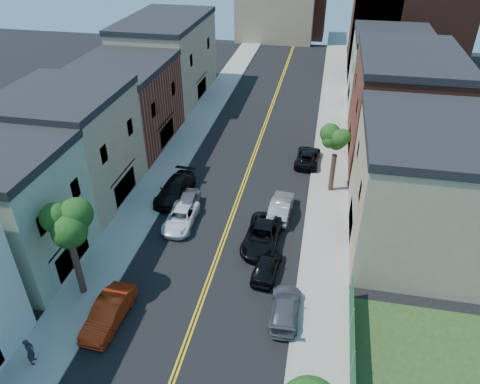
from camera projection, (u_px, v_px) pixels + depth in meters
The scene contains 26 objects.
sidewalk_left at pixel (193, 130), 51.37m from camera, with size 3.20×100.00×0.15m, color gray.
sidewalk_right at pixel (333, 142), 48.80m from camera, with size 3.20×100.00×0.15m, color gray.
curb_left at pixel (208, 131), 51.09m from camera, with size 0.30×100.00×0.15m, color gray.
curb_right at pixel (316, 140), 49.08m from camera, with size 0.30×100.00×0.15m, color gray.
bldg_left_palegrn at pixel (3, 214), 30.32m from camera, with size 9.00×8.00×8.50m, color gray.
bldg_left_tan_near at pixel (70, 150), 37.60m from camera, with size 9.00×10.00×9.00m, color #998466.
bldg_left_brick at pixel (124, 106), 46.94m from camera, with size 9.00×12.00×8.00m, color brown.
bldg_left_tan_far at pixel (167, 61), 58.07m from camera, with size 9.00×16.00×9.50m, color #998466.
bldg_right_tan at pixel (420, 191), 32.22m from camera, with size 9.00×12.00×9.00m, color #998466.
bldg_right_brick at pixel (402, 110), 43.48m from camera, with size 9.00×14.00×10.00m, color brown.
bldg_right_palegrn at pixel (389, 73), 55.42m from camera, with size 9.00×12.00×8.50m, color gray.
church at pixel (401, 22), 65.83m from camera, with size 16.20×14.20×22.60m.
backdrop_left at pixel (276, 6), 82.12m from camera, with size 14.00×8.00×12.00m, color #998466.
backdrop_center at pixel (299, 9), 85.31m from camera, with size 10.00×8.00×10.00m, color brown.
tree_left_mid at pixel (64, 212), 26.42m from camera, with size 5.20×5.20×9.29m.
tree_right_far at pixel (338, 133), 37.48m from camera, with size 4.40×4.40×8.03m.
red_sedan at pixel (109, 313), 27.51m from camera, with size 1.65×4.74×1.56m, color #A9270B.
white_pickup at pixel (181, 218), 36.00m from camera, with size 2.19×4.76×1.32m, color white.
grey_car_left at pixel (187, 205), 37.42m from camera, with size 1.74×4.32×1.47m, color #5A5D62.
black_car_left at pixel (175, 189), 39.28m from camera, with size 2.29×5.63×1.64m, color black.
grey_car_right at pixel (285, 308), 28.01m from camera, with size 1.82×4.47×1.30m, color #4F5055.
black_car_right at pixel (267, 265), 31.22m from camera, with size 1.64×4.08×1.39m, color black.
silver_car_right at pixel (281, 207), 37.10m from camera, with size 1.64×4.71×1.55m, color #9A9CA1.
dark_car_right_far at pixel (308, 157), 44.65m from camera, with size 2.24×4.85×1.35m, color black.
black_suv_lane at pixel (262, 236), 33.89m from camera, with size 2.55×5.54×1.54m, color black.
pedestrian_left at pixel (30, 351), 24.81m from camera, with size 0.66×0.43×1.80m, color #232228.
Camera 1 is at (6.52, -5.10, 21.94)m, focal length 33.55 mm.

